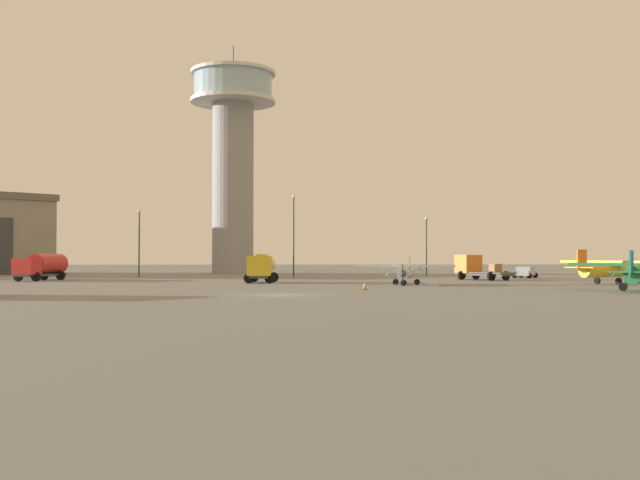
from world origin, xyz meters
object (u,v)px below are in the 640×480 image
at_px(airplane_yellow, 608,268).
at_px(traffic_cone_near_left, 365,286).
at_px(truck_flatbed_orange, 476,268).
at_px(airplane_silver, 406,271).
at_px(car_silver, 525,272).
at_px(airplane_green, 639,272).
at_px(light_post_east, 139,237).
at_px(light_post_north, 426,240).
at_px(truck_fuel_tanker_red, 42,266).
at_px(truck_fuel_tanker_yellow, 262,266).
at_px(light_post_west, 294,229).
at_px(control_tower, 233,147).

height_order(airplane_yellow, traffic_cone_near_left, airplane_yellow).
bearing_deg(truck_flatbed_orange, traffic_cone_near_left, 118.56).
xyz_separation_m(airplane_silver, car_silver, (18.07, 21.26, -0.48)).
height_order(airplane_green, light_post_east, light_post_east).
distance_m(airplane_green, light_post_north, 47.82).
bearing_deg(light_post_east, truck_fuel_tanker_red, -118.13).
distance_m(truck_fuel_tanker_yellow, car_silver, 34.66).
xyz_separation_m(truck_fuel_tanker_yellow, light_post_west, (3.42, 17.75, 4.35)).
distance_m(control_tower, truck_flatbed_orange, 47.41).
relative_size(airplane_yellow, traffic_cone_near_left, 16.96).
bearing_deg(light_post_east, traffic_cone_near_left, -57.03).
height_order(airplane_yellow, truck_fuel_tanker_red, airplane_yellow).
xyz_separation_m(light_post_east, light_post_north, (37.89, 5.20, -0.29)).
xyz_separation_m(truck_fuel_tanker_yellow, light_post_north, (21.74, 27.20, 3.21)).
distance_m(airplane_silver, traffic_cone_near_left, 10.61).
height_order(control_tower, airplane_silver, control_tower).
xyz_separation_m(light_post_west, light_post_north, (18.32, 9.45, -1.13)).
height_order(truck_fuel_tanker_red, car_silver, truck_fuel_tanker_red).
relative_size(truck_fuel_tanker_red, traffic_cone_near_left, 12.21).
height_order(control_tower, airplane_yellow, control_tower).
distance_m(airplane_yellow, light_post_east, 56.05).
bearing_deg(control_tower, airplane_silver, -68.35).
relative_size(airplane_yellow, airplane_silver, 1.17).
xyz_separation_m(truck_fuel_tanker_red, light_post_north, (45.51, 19.45, 3.21)).
distance_m(truck_fuel_tanker_red, light_post_north, 49.60).
bearing_deg(airplane_green, airplane_yellow, 19.36).
distance_m(airplane_green, car_silver, 34.99).
relative_size(car_silver, traffic_cone_near_left, 7.65).
xyz_separation_m(truck_flatbed_orange, light_post_west, (-20.13, 9.67, 4.62)).
xyz_separation_m(airplane_yellow, light_post_north, (-10.46, 33.32, 3.32)).
height_order(light_post_east, light_post_north, light_post_east).
height_order(car_silver, light_post_west, light_post_west).
height_order(light_post_west, traffic_cone_near_left, light_post_west).
bearing_deg(control_tower, truck_fuel_tanker_red, -118.87).
relative_size(airplane_green, traffic_cone_near_left, 14.92).
bearing_deg(truck_fuel_tanker_red, airplane_yellow, 91.09).
xyz_separation_m(light_post_west, light_post_east, (-19.57, 4.25, -0.84)).
xyz_separation_m(truck_fuel_tanker_yellow, car_silver, (31.33, 14.81, -0.87)).
relative_size(airplane_green, light_post_east, 1.07).
relative_size(airplane_green, light_post_north, 1.14).
distance_m(car_silver, light_post_east, 48.21).
xyz_separation_m(control_tower, truck_fuel_tanker_yellow, (5.52, -40.84, -17.86)).
distance_m(airplane_yellow, truck_fuel_tanker_red, 57.66).
relative_size(truck_fuel_tanker_yellow, light_post_east, 0.68).
bearing_deg(truck_flatbed_orange, light_post_north, -23.68).
relative_size(airplane_yellow, airplane_green, 1.14).
bearing_deg(truck_fuel_tanker_yellow, light_post_east, -138.66).
height_order(control_tower, airplane_green, control_tower).
distance_m(airplane_yellow, car_silver, 20.96).
bearing_deg(traffic_cone_near_left, control_tower, 103.80).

